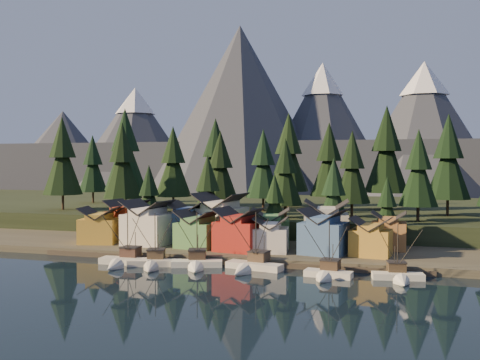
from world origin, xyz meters
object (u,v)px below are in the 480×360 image
(boat_4, at_px, (251,259))
(house_front_1, at_px, (148,221))
(boat_3, at_px, (197,256))
(house_front_0, at_px, (100,224))
(boat_6, at_px, (399,269))
(boat_1, at_px, (123,254))
(house_back_1, at_px, (188,221))
(boat_5, at_px, (327,266))
(house_back_0, at_px, (127,218))
(boat_2, at_px, (154,256))

(boat_4, xyz_separation_m, house_front_1, (-28.28, 14.20, 4.57))
(boat_3, height_order, house_front_0, boat_3)
(boat_3, bearing_deg, boat_6, -18.74)
(boat_1, height_order, house_front_0, boat_1)
(boat_3, xyz_separation_m, house_back_1, (-10.01, 20.61, 4.28))
(boat_5, relative_size, house_back_0, 1.14)
(boat_2, bearing_deg, house_back_0, 111.89)
(house_back_0, bearing_deg, house_back_1, 3.98)
(boat_3, bearing_deg, house_back_0, 122.99)
(boat_6, xyz_separation_m, house_back_0, (-63.83, 22.19, 4.39))
(house_back_0, bearing_deg, boat_3, -31.67)
(boat_6, relative_size, house_back_0, 1.11)
(boat_4, bearing_deg, boat_2, -161.55)
(boat_6, xyz_separation_m, house_front_0, (-66.39, 13.95, 3.80))
(house_back_0, bearing_deg, boat_4, -22.10)
(boat_6, bearing_deg, boat_3, 169.62)
(boat_6, bearing_deg, house_back_1, 146.36)
(boat_3, bearing_deg, boat_1, 169.57)
(boat_4, relative_size, house_back_1, 1.29)
(house_front_0, distance_m, house_back_0, 8.65)
(boat_3, relative_size, house_back_0, 1.21)
(boat_6, height_order, house_front_0, house_front_0)
(boat_1, distance_m, house_front_0, 21.39)
(house_front_1, distance_m, house_back_0, 11.45)
(boat_2, xyz_separation_m, house_front_1, (-9.33, 16.44, 4.70))
(boat_1, xyz_separation_m, house_back_1, (4.59, 22.52, 4.29))
(boat_2, bearing_deg, house_back_1, 78.46)
(house_front_1, bearing_deg, boat_5, -17.05)
(boat_1, relative_size, house_front_1, 1.15)
(boat_5, xyz_separation_m, house_front_1, (-42.72, 16.84, 4.57))
(boat_2, height_order, boat_5, boat_2)
(boat_3, relative_size, house_back_1, 1.22)
(boat_6, height_order, house_back_1, house_back_1)
(boat_1, distance_m, house_back_1, 23.38)
(boat_5, bearing_deg, boat_6, 14.78)
(boat_6, relative_size, house_front_0, 1.09)
(boat_5, height_order, house_back_0, house_back_0)
(boat_2, height_order, house_back_0, house_back_0)
(boat_3, height_order, boat_4, boat_4)
(house_front_1, height_order, house_back_0, house_front_1)
(boat_6, height_order, house_front_1, house_front_1)
(boat_5, relative_size, house_front_1, 1.06)
(boat_1, xyz_separation_m, house_front_1, (-2.89, 16.54, 4.57))
(boat_6, height_order, house_back_0, house_back_0)
(boat_3, bearing_deg, house_front_0, 137.46)
(boat_2, relative_size, boat_6, 1.08)
(boat_1, height_order, boat_2, boat_1)
(boat_6, distance_m, house_front_1, 57.03)
(boat_2, xyz_separation_m, house_back_0, (-18.40, 23.43, 4.37))
(house_back_0, bearing_deg, boat_2, -44.39)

